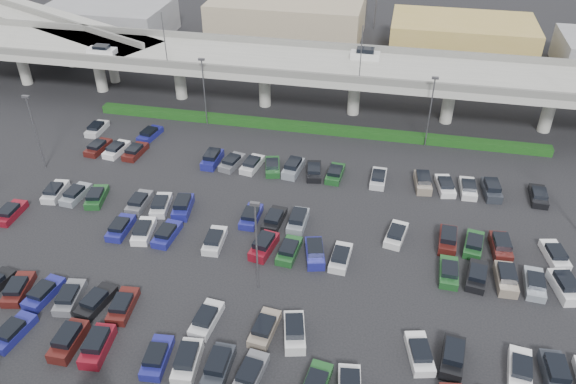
{
  "coord_description": "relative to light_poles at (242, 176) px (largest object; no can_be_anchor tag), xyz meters",
  "views": [
    {
      "loc": [
        11.11,
        -47.03,
        39.33
      ],
      "look_at": [
        0.11,
        6.02,
        2.0
      ],
      "focal_mm": 35.0,
      "sensor_mm": 36.0,
      "label": 1
    }
  ],
  "objects": [
    {
      "name": "light_poles",
      "position": [
        0.0,
        0.0,
        0.0
      ],
      "size": [
        66.9,
        48.38,
        10.3
      ],
      "color": "#4D4D53",
      "rests_on": "ground"
    },
    {
      "name": "hedge",
      "position": [
        4.13,
        23.0,
        -5.69
      ],
      "size": [
        66.0,
        1.6,
        1.1
      ],
      "primitive_type": "cube",
      "color": "#103811",
      "rests_on": "ground"
    },
    {
      "name": "distant_buildings",
      "position": [
        16.5,
        59.81,
        -2.49
      ],
      "size": [
        138.0,
        24.0,
        9.0
      ],
      "color": "gray",
      "rests_on": "ground"
    },
    {
      "name": "on_ramp",
      "position": [
        -47.98,
        41.05,
        0.62
      ],
      "size": [
        50.93,
        30.13,
        8.8
      ],
      "color": "#9B9C93",
      "rests_on": "ground"
    },
    {
      "name": "overpass",
      "position": [
        3.91,
        30.01,
        0.73
      ],
      "size": [
        150.0,
        13.0,
        15.8
      ],
      "color": "#9B9C93",
      "rests_on": "ground"
    },
    {
      "name": "parked_cars",
      "position": [
        4.04,
        -5.67,
        -5.63
      ],
      "size": [
        63.1,
        41.63,
        1.67
      ],
      "color": "#461512",
      "rests_on": "ground"
    },
    {
      "name": "ground",
      "position": [
        4.13,
        -2.0,
        -6.24
      ],
      "size": [
        280.0,
        280.0,
        0.0
      ],
      "primitive_type": "plane",
      "color": "black"
    }
  ]
}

